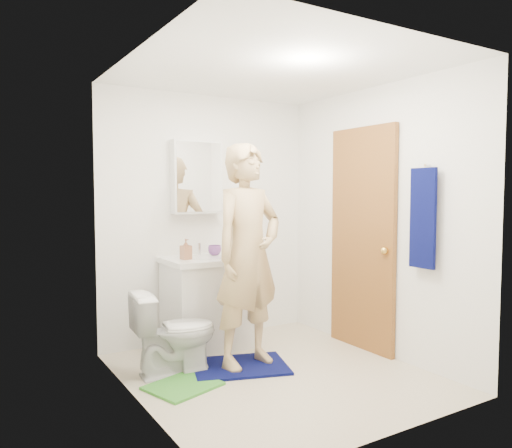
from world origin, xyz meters
The scene contains 22 objects.
floor centered at (0.00, 0.00, -0.01)m, with size 2.20×2.40×0.02m, color beige.
ceiling centered at (0.00, 0.00, 2.41)m, with size 2.20×2.40×0.02m, color white.
wall_back centered at (0.00, 1.21, 1.20)m, with size 2.20×0.02×2.40m, color white.
wall_front centered at (0.00, -1.21, 1.20)m, with size 2.20×0.02×2.40m, color white.
wall_left centered at (-1.11, 0.00, 1.20)m, with size 0.02×2.40×2.40m, color white.
wall_right centered at (1.11, 0.00, 1.20)m, with size 0.02×2.40×2.40m, color white.
vanity_cabinet centered at (-0.15, 0.91, 0.40)m, with size 0.75×0.55×0.80m, color white.
countertop centered at (-0.15, 0.91, 0.83)m, with size 0.79×0.59×0.05m, color white.
sink_basin centered at (-0.15, 0.91, 0.84)m, with size 0.40×0.40×0.03m, color white.
faucet centered at (-0.15, 1.09, 0.91)m, with size 0.03×0.03×0.12m, color silver.
medicine_cabinet centered at (-0.15, 1.14, 1.60)m, with size 0.50×0.12×0.70m, color white.
mirror_panel centered at (-0.15, 1.08, 1.60)m, with size 0.46×0.01×0.66m, color white.
door centered at (1.07, 0.15, 1.02)m, with size 0.05×0.80×2.05m, color #A2652C.
door_knob centered at (1.03, -0.17, 0.95)m, with size 0.07×0.07×0.07m, color gold.
towel centered at (1.03, -0.57, 1.25)m, with size 0.03×0.24×0.80m, color #070C4A.
towel_hook centered at (1.07, -0.57, 1.67)m, with size 0.02×0.02×0.06m, color silver.
toilet centered at (-0.68, 0.44, 0.34)m, with size 0.38×0.66×0.67m, color white.
bath_mat centered at (-0.17, 0.28, 0.01)m, with size 0.77×0.55×0.02m, color #070C4A.
green_rug centered at (-0.74, 0.14, 0.01)m, with size 0.49×0.42×0.02m, color green.
soap_dispenser centered at (-0.38, 0.89, 0.94)m, with size 0.08×0.09×0.19m, color #A86D4E.
toothbrush_cup centered at (-0.03, 1.00, 0.90)m, with size 0.13×0.13×0.10m, color #713E89.
man centered at (-0.09, 0.27, 0.94)m, with size 0.67×0.44×1.83m, color tan.
Camera 1 is at (-2.17, -3.25, 1.46)m, focal length 35.00 mm.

